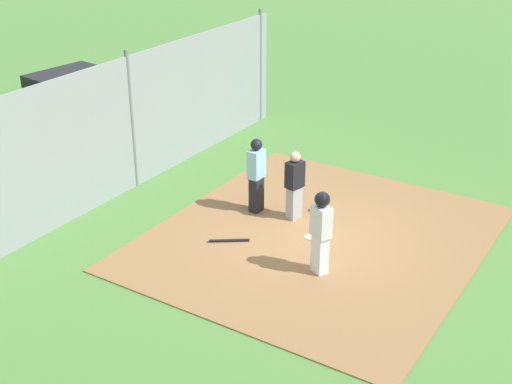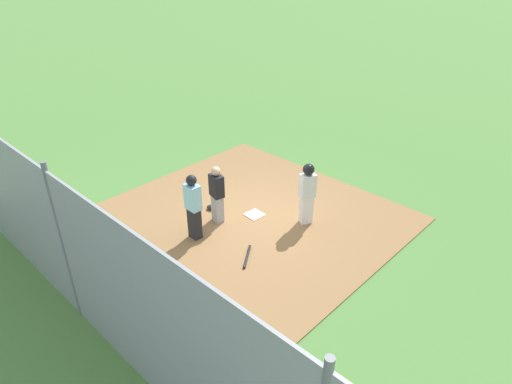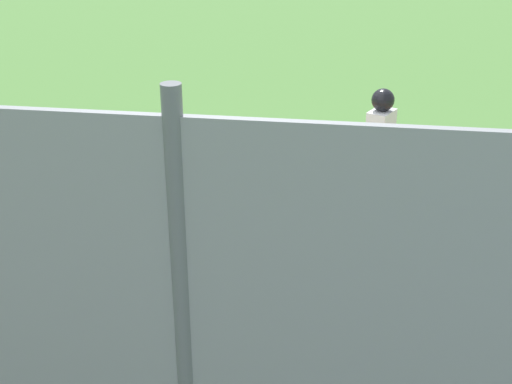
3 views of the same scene
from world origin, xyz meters
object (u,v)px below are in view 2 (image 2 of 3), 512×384
(runner, at_px, (307,190))
(umpire, at_px, (193,206))
(baseball_bat, at_px, (247,257))
(catcher_mask, at_px, (211,207))
(catcher, at_px, (217,194))
(home_plate, at_px, (254,215))

(runner, bearing_deg, umpire, 82.84)
(baseball_bat, distance_m, catcher_mask, 2.37)
(catcher, distance_m, catcher_mask, 0.96)
(catcher_mask, bearing_deg, home_plate, 30.27)
(home_plate, distance_m, runner, 1.68)
(home_plate, bearing_deg, umpire, -101.58)
(home_plate, relative_size, catcher_mask, 1.83)
(catcher, relative_size, umpire, 0.91)
(umpire, height_order, runner, umpire)
(catcher, xyz_separation_m, umpire, (0.15, -0.89, 0.09))
(home_plate, bearing_deg, baseball_bat, -51.52)
(umpire, bearing_deg, home_plate, -9.85)
(home_plate, bearing_deg, runner, 28.98)
(catcher, distance_m, baseball_bat, 1.93)
(runner, bearing_deg, home_plate, 54.77)
(runner, xyz_separation_m, baseball_bat, (-0.05, -2.12, -0.94))
(runner, bearing_deg, baseball_bat, 114.50)
(baseball_bat, height_order, catcher_mask, catcher_mask)
(home_plate, xyz_separation_m, catcher, (-0.51, -0.86, 0.80))
(umpire, height_order, baseball_bat, umpire)
(catcher, bearing_deg, baseball_bat, -96.14)
(runner, height_order, baseball_bat, runner)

